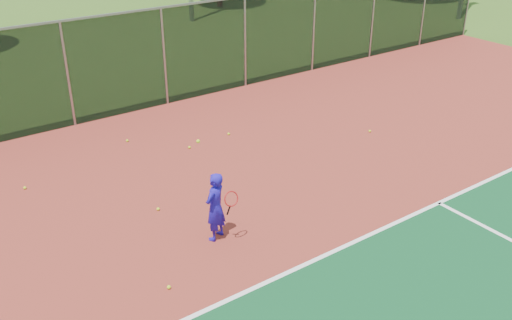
{
  "coord_description": "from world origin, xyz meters",
  "views": [
    {
      "loc": [
        -7.56,
        -3.47,
        6.5
      ],
      "look_at": [
        -1.53,
        5.0,
        1.3
      ],
      "focal_mm": 40.0,
      "sensor_mm": 36.0,
      "label": 1
    }
  ],
  "objects": [
    {
      "name": "practice_ball_6",
      "position": [
        -3.19,
        6.33,
        0.06
      ],
      "size": [
        0.07,
        0.07,
        0.07
      ],
      "primitive_type": "sphere",
      "color": "#CAF01B",
      "rests_on": "court_apron"
    },
    {
      "name": "fence_back",
      "position": [
        0.0,
        12.0,
        1.56
      ],
      "size": [
        30.0,
        0.06,
        3.03
      ],
      "color": "black",
      "rests_on": "court_apron"
    },
    {
      "name": "practice_ball_1",
      "position": [
        -1.09,
        8.67,
        0.06
      ],
      "size": [
        0.07,
        0.07,
        0.07
      ],
      "primitive_type": "sphere",
      "color": "#CAF01B",
      "rests_on": "court_apron"
    },
    {
      "name": "practice_ball_4",
      "position": [
        0.24,
        8.8,
        0.06
      ],
      "size": [
        0.07,
        0.07,
        0.07
      ],
      "primitive_type": "sphere",
      "color": "#CAF01B",
      "rests_on": "court_apron"
    },
    {
      "name": "practice_ball_0",
      "position": [
        -5.27,
        8.95,
        0.06
      ],
      "size": [
        0.07,
        0.07,
        0.07
      ],
      "primitive_type": "sphere",
      "color": "#CAF01B",
      "rests_on": "court_apron"
    },
    {
      "name": "tennis_player",
      "position": [
        -2.71,
        4.72,
        0.74
      ],
      "size": [
        0.62,
        0.68,
        2.18
      ],
      "color": "#1F12AD",
      "rests_on": "court_apron"
    },
    {
      "name": "practice_ball_5",
      "position": [
        -4.22,
        3.86,
        0.06
      ],
      "size": [
        0.07,
        0.07,
        0.07
      ],
      "primitive_type": "sphere",
      "color": "#CAF01B",
      "rests_on": "court_apron"
    },
    {
      "name": "practice_ball_7",
      "position": [
        3.58,
        6.65,
        0.06
      ],
      "size": [
        0.07,
        0.07,
        0.07
      ],
      "primitive_type": "sphere",
      "color": "#CAF01B",
      "rests_on": "court_apron"
    },
    {
      "name": "ground",
      "position": [
        0.0,
        0.0,
        0.0
      ],
      "size": [
        120.0,
        120.0,
        0.0
      ],
      "primitive_type": "plane",
      "color": "#315518",
      "rests_on": "ground"
    },
    {
      "name": "court_apron",
      "position": [
        0.0,
        2.0,
        0.01
      ],
      "size": [
        30.0,
        20.0,
        0.02
      ],
      "primitive_type": "cube",
      "color": "maroon",
      "rests_on": "ground"
    },
    {
      "name": "practice_ball_3",
      "position": [
        -2.26,
        10.02,
        0.06
      ],
      "size": [
        0.07,
        0.07,
        0.07
      ],
      "primitive_type": "sphere",
      "color": "#CAF01B",
      "rests_on": "court_apron"
    }
  ]
}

